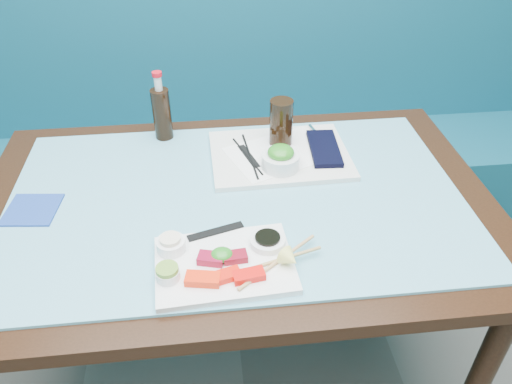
{
  "coord_description": "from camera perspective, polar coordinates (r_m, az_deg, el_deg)",
  "views": [
    {
      "loc": [
        -0.07,
        0.38,
        1.58
      ],
      "look_at": [
        0.05,
        1.41,
        0.8
      ],
      "focal_mm": 35.0,
      "sensor_mm": 36.0,
      "label": 1
    }
  ],
  "objects": [
    {
      "name": "soy_dish",
      "position": [
        1.18,
        1.33,
        -5.61
      ],
      "size": [
        0.1,
        0.1,
        0.02
      ],
      "primitive_type": "cylinder",
      "rotation": [
        0.0,
        0.0,
        0.15
      ],
      "color": "white",
      "rests_on": "sashimi_plate"
    },
    {
      "name": "navy_pouch",
      "position": [
        1.52,
        7.8,
        4.98
      ],
      "size": [
        0.1,
        0.2,
        0.02
      ],
      "primitive_type": "cube",
      "rotation": [
        0.0,
        0.0,
        -0.06
      ],
      "color": "black",
      "rests_on": "serving_tray"
    },
    {
      "name": "cola_bottle_body",
      "position": [
        1.6,
        -10.7,
        8.74
      ],
      "size": [
        0.06,
        0.06,
        0.16
      ],
      "primitive_type": "cylinder",
      "rotation": [
        0.0,
        0.0,
        -0.09
      ],
      "color": "black",
      "rests_on": "glass_top"
    },
    {
      "name": "black_chopstick_b",
      "position": [
        1.48,
        -0.69,
        4.16
      ],
      "size": [
        0.03,
        0.24,
        0.01
      ],
      "primitive_type": "cylinder",
      "rotation": [
        1.57,
        0.0,
        0.09
      ],
      "color": "black",
      "rests_on": "serving_tray"
    },
    {
      "name": "soy_fill",
      "position": [
        1.17,
        1.34,
        -5.21
      ],
      "size": [
        0.08,
        0.08,
        0.01
      ],
      "primitive_type": "cylinder",
      "rotation": [
        0.0,
        0.0,
        0.31
      ],
      "color": "black",
      "rests_on": "soy_dish"
    },
    {
      "name": "paper_placemat",
      "position": [
        1.5,
        2.74,
        4.5
      ],
      "size": [
        0.35,
        0.3,
        0.0
      ],
      "primitive_type": "cube",
      "rotation": [
        0.0,
        0.0,
        0.37
      ],
      "color": "white",
      "rests_on": "serving_tray"
    },
    {
      "name": "cola_bottle_neck",
      "position": [
        1.55,
        -11.14,
        12.11
      ],
      "size": [
        0.03,
        0.03,
        0.05
      ],
      "primitive_type": "cylinder",
      "rotation": [
        0.0,
        0.0,
        0.28
      ],
      "color": "silver",
      "rests_on": "cola_bottle_body"
    },
    {
      "name": "tuna_right",
      "position": [
        1.14,
        -2.4,
        -7.43
      ],
      "size": [
        0.06,
        0.04,
        0.02
      ],
      "primitive_type": "cube",
      "rotation": [
        0.0,
        0.0,
        0.09
      ],
      "color": "maroon",
      "rests_on": "sashimi_plate"
    },
    {
      "name": "sashimi_plate",
      "position": [
        1.15,
        -3.61,
        -8.29
      ],
      "size": [
        0.32,
        0.24,
        0.02
      ],
      "primitive_type": "cube",
      "rotation": [
        0.0,
        0.0,
        0.06
      ],
      "color": "white",
      "rests_on": "glass_top"
    },
    {
      "name": "cola_glass",
      "position": [
        1.51,
        2.89,
        7.92
      ],
      "size": [
        0.07,
        0.07,
        0.14
      ],
      "primitive_type": "cylinder",
      "rotation": [
        0.0,
        0.0,
        -0.03
      ],
      "color": "black",
      "rests_on": "serving_tray"
    },
    {
      "name": "dining_table",
      "position": [
        1.41,
        -2.18,
        -3.52
      ],
      "size": [
        1.4,
        0.9,
        0.75
      ],
      "color": "black",
      "rests_on": "ground"
    },
    {
      "name": "seaweed_garnish",
      "position": [
        1.14,
        -3.94,
        -7.17
      ],
      "size": [
        0.06,
        0.05,
        0.03
      ],
      "primitive_type": "ellipsoid",
      "rotation": [
        0.0,
        0.0,
        0.17
      ],
      "color": "#227C1C",
      "rests_on": "sashimi_plate"
    },
    {
      "name": "salmon_left",
      "position": [
        1.1,
        -6.11,
        -9.87
      ],
      "size": [
        0.08,
        0.05,
        0.02
      ],
      "primitive_type": "cube",
      "rotation": [
        0.0,
        0.0,
        -0.19
      ],
      "color": "#FF2A0A",
      "rests_on": "sashimi_plate"
    },
    {
      "name": "booth_bench",
      "position": [
        2.26,
        -3.74,
        4.68
      ],
      "size": [
        3.0,
        0.56,
        1.17
      ],
      "color": "#0F4D62",
      "rests_on": "ground"
    },
    {
      "name": "ramekin_wasabi",
      "position": [
        1.11,
        -10.05,
        -9.27
      ],
      "size": [
        0.06,
        0.06,
        0.02
      ],
      "primitive_type": "cylinder",
      "rotation": [
        0.0,
        0.0,
        0.2
      ],
      "color": "white",
      "rests_on": "sashimi_plate"
    },
    {
      "name": "salmon_mid",
      "position": [
        1.1,
        -3.48,
        -9.54
      ],
      "size": [
        0.07,
        0.05,
        0.02
      ],
      "primitive_type": "cube",
      "rotation": [
        0.0,
        0.0,
        0.28
      ],
      "color": "red",
      "rests_on": "sashimi_plate"
    },
    {
      "name": "salmon_right",
      "position": [
        1.1,
        -0.83,
        -9.52
      ],
      "size": [
        0.07,
        0.04,
        0.02
      ],
      "primitive_type": "cube",
      "rotation": [
        0.0,
        0.0,
        0.16
      ],
      "color": "red",
      "rests_on": "sashimi_plate"
    },
    {
      "name": "glass_top",
      "position": [
        1.35,
        -2.26,
        -0.71
      ],
      "size": [
        1.22,
        0.76,
        0.01
      ],
      "primitive_type": "cube",
      "color": "#60A9C1",
      "rests_on": "dining_table"
    },
    {
      "name": "seaweed_bowl",
      "position": [
        1.43,
        2.82,
        3.58
      ],
      "size": [
        0.12,
        0.12,
        0.04
      ],
      "primitive_type": "cylinder",
      "rotation": [
        0.0,
        0.0,
        0.14
      ],
      "color": "white",
      "rests_on": "serving_tray"
    },
    {
      "name": "chopstick_sleeve",
      "position": [
        1.22,
        -4.64,
        -4.5
      ],
      "size": [
        0.14,
        0.06,
        0.0
      ],
      "primitive_type": "cube",
      "rotation": [
        0.0,
        0.0,
        0.29
      ],
      "color": "black",
      "rests_on": "sashimi_plate"
    },
    {
      "name": "tray_sleeve",
      "position": [
        1.48,
        -0.84,
        4.11
      ],
      "size": [
        0.06,
        0.13,
        0.0
      ],
      "primitive_type": "cube",
      "rotation": [
        0.0,
        0.0,
        0.29
      ],
      "color": "black",
      "rests_on": "serving_tray"
    },
    {
      "name": "serving_tray",
      "position": [
        1.51,
        2.73,
        4.23
      ],
      "size": [
        0.41,
        0.31,
        0.02
      ],
      "primitive_type": "cube",
      "rotation": [
        0.0,
        0.0,
        0.02
      ],
      "color": "silver",
      "rests_on": "glass_top"
    },
    {
      "name": "wasabi_fill",
      "position": [
        1.1,
        -10.14,
        -8.68
      ],
      "size": [
        0.05,
        0.05,
        0.01
      ],
      "primitive_type": "cylinder",
      "rotation": [
        0.0,
        0.0,
        -0.08
      ],
      "color": "olive",
      "rests_on": "ramekin_wasabi"
    },
    {
      "name": "seaweed_salad",
      "position": [
        1.41,
        2.85,
        4.56
      ],
      "size": [
        0.08,
        0.08,
        0.04
      ],
      "primitive_type": "ellipsoid",
      "rotation": [
        0.0,
        0.0,
        0.05
      ],
      "color": "#287C1C",
      "rests_on": "seaweed_bowl"
    },
    {
      "name": "fork",
      "position": [
        1.61,
        6.76,
        6.88
      ],
      "size": [
        0.03,
        0.08,
        0.01
      ],
      "primitive_type": "cylinder",
      "rotation": [
        1.57,
        0.0,
        0.22
      ],
      "color": "silver",
      "rests_on": "serving_tray"
    },
    {
      "name": "black_chopstick_a",
      "position": [
        1.48,
        -1.0,
        4.13
      ],
      "size": [
        0.07,
        0.21,
        0.01
      ],
      "primitive_type": "cylinder",
      "rotation": [
        1.57,
        0.0,
        0.32
      ],
      "color": "black",
      "rests_on": "serving_tray"
    },
    {
      "name": "ramekin_ginger",
      "position": [
        1.18,
        -9.69,
        -6.0
      ],
      "size": [
        0.08,
        0.08,
        0.03
      ],
      "primitive_type": "cylinder",
      "rotation": [
        0.0,
        0.0,
        0.31
      ],
      "color": "white",
      "rests_on": "sashimi_plate"
    },
    {
      "name": "lemon_wedge",
      "position": [
        1.12,
        3.93,
        -7.64
      ],
      "size": [
        0.06,
        0.06,
        0.05
      ],
      "primitive_type": "cone",
      "rotation": [
        1.57,
        0.0,
        0.63
      ],
      "color": "#FFFB78",
      "rests_on": "sashimi_plate"
    },
    {
      "name": "blue_napkin",
      "position": [
        1.43,
        -24.21,
        -1.85
      ],
      "size": [
        0.14,
        0.14,
        0.01
      ],
      "primitive_type": "cube",
      "rotation": [
        0.0,
        0.0,
        -0.11
      ],
      "color": "navy",
      "rests_on": "glass_top"
    },
    {
      "name": "wooden_chopstick_a",
      "position": [
        1.14,
        2.01,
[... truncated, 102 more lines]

